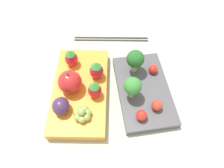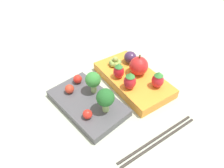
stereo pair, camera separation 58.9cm
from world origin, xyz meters
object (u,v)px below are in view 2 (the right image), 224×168
Objects in this scene: broccoli_floret_0 at (93,80)px; grape_cluster at (115,62)px; cherry_tomato_0 at (69,89)px; strawberry_0 at (158,80)px; bento_box_fruit at (134,80)px; bento_box_savoury at (88,103)px; apple at (138,65)px; chopsticks_pair at (159,139)px; cherry_tomato_1 at (87,114)px; strawberry_2 at (119,71)px; plum at (130,57)px; broccoli_floret_1 at (105,98)px; cherry_tomato_2 at (78,79)px; strawberry_1 at (130,81)px.

broccoli_floret_0 is 1.54× the size of grape_cluster.
strawberry_0 is (-0.12, -0.19, 0.02)m from cherry_tomato_0.
grape_cluster reaches higher than bento_box_fruit.
grape_cluster is at bearing -63.18° from bento_box_savoury.
apple reaches higher than chopsticks_pair.
apple is at bearing -75.41° from cherry_tomato_1.
cherry_tomato_0 is 0.14m from strawberry_2.
apple is at bearing -95.96° from broccoli_floret_0.
plum is (0.00, -0.20, 0.01)m from cherry_tomato_0.
broccoli_floret_1 reaches higher than strawberry_2.
grape_cluster is at bearing -54.84° from cherry_tomato_1.
strawberry_0 is 0.14m from grape_cluster.
chopsticks_pair is (-0.12, -0.06, -0.06)m from broccoli_floret_1.
grape_cluster is at bearing -91.96° from cherry_tomato_2.
apple is (0.01, -0.02, 0.04)m from bento_box_fruit.
grape_cluster is at bearing 23.72° from apple.
broccoli_floret_1 is 0.16m from apple.
broccoli_floret_0 is (0.02, 0.12, 0.04)m from bento_box_fruit.
cherry_tomato_2 reaches higher than bento_box_fruit.
cherry_tomato_1 is 0.11× the size of chopsticks_pair.
cherry_tomato_2 is at bearing 13.81° from chopsticks_pair.
broccoli_floret_1 is 2.68× the size of cherry_tomato_0.
cherry_tomato_1 is at bearing 115.35° from strawberry_2.
broccoli_floret_1 is at bearing 83.87° from strawberry_0.
cherry_tomato_2 is (0.08, 0.13, 0.02)m from bento_box_fruit.
broccoli_floret_1 is at bearing -98.25° from cherry_tomato_1.
chopsticks_pair is at bearing 138.47° from strawberry_0.
cherry_tomato_1 reaches higher than bento_box_fruit.
strawberry_0 is at bearing -96.62° from cherry_tomato_1.
apple is 0.21m from chopsticks_pair.
bento_box_fruit is 5.95× the size of grape_cluster.
strawberry_1 is at bearing 58.14° from strawberry_0.
bento_box_savoury is 0.06m from broccoli_floret_0.
apple is (-0.05, -0.19, 0.02)m from cherry_tomato_0.
bento_box_savoury is at bearing 106.71° from plum.
bento_box_fruit is 0.07m from plum.
cherry_tomato_1 is 0.36× the size of apple.
broccoli_floret_1 reaches higher than cherry_tomato_0.
plum is 0.05m from grape_cluster.
plum is (0.05, -0.18, 0.03)m from bento_box_savoury.
grape_cluster is (0.05, -0.11, -0.02)m from broccoli_floret_0.
grape_cluster is at bearing -44.16° from broccoli_floret_1.
strawberry_2 is (0.05, -0.00, -0.00)m from strawberry_1.
bento_box_savoury is at bearing 116.82° from grape_cluster.
bento_box_fruit is 0.16m from cherry_tomato_2.
broccoli_floret_0 reaches higher than grape_cluster.
broccoli_floret_1 is (-0.05, 0.13, 0.05)m from bento_box_fruit.
cherry_tomato_2 is 0.11× the size of chopsticks_pair.
broccoli_floret_1 reaches higher than strawberry_1.
grape_cluster is (-0.00, -0.12, 0.01)m from cherry_tomato_2.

